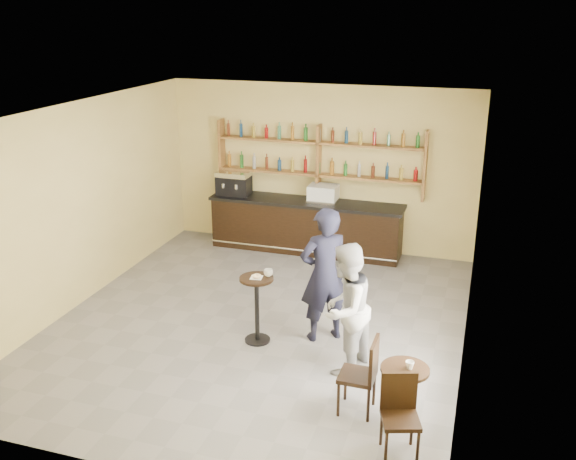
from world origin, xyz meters
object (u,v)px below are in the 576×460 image
(espresso_machine, at_px, (234,183))
(cafe_table, at_px, (403,395))
(pastry_case, at_px, (323,194))
(chair_south, at_px, (400,419))
(chair_west, at_px, (357,375))
(patron_second, at_px, (345,308))
(man_main, at_px, (324,275))
(bar_counter, at_px, (306,226))
(pedestal_table, at_px, (257,310))

(espresso_machine, relative_size, cafe_table, 0.91)
(cafe_table, bearing_deg, pastry_case, 114.46)
(chair_south, bearing_deg, espresso_machine, 108.50)
(espresso_machine, xyz_separation_m, chair_west, (3.53, -4.91, -0.77))
(espresso_machine, bearing_deg, chair_south, -56.34)
(chair_south, bearing_deg, patron_second, 103.97)
(patron_second, bearing_deg, man_main, -131.02)
(cafe_table, bearing_deg, man_main, 129.78)
(espresso_machine, distance_m, pastry_case, 1.83)
(man_main, distance_m, cafe_table, 2.24)
(chair_south, bearing_deg, bar_counter, 97.27)
(chair_south, bearing_deg, pastry_case, 94.40)
(bar_counter, height_order, chair_south, bar_counter)
(pedestal_table, bearing_deg, cafe_table, -29.51)
(cafe_table, relative_size, patron_second, 0.40)
(espresso_machine, xyz_separation_m, patron_second, (3.18, -4.03, -0.37))
(espresso_machine, xyz_separation_m, pedestal_table, (1.83, -3.68, -0.76))
(cafe_table, relative_size, chair_south, 0.78)
(espresso_machine, distance_m, chair_south, 6.97)
(patron_second, bearing_deg, bar_counter, -141.20)
(bar_counter, relative_size, pastry_case, 6.78)
(bar_counter, xyz_separation_m, pedestal_table, (0.34, -3.68, -0.02))
(chair_west, bearing_deg, pastry_case, -160.25)
(bar_counter, bearing_deg, pedestal_table, -84.78)
(chair_south, bearing_deg, man_main, 104.21)
(pastry_case, xyz_separation_m, pedestal_table, (0.00, -3.68, -0.69))
(bar_counter, height_order, patron_second, patron_second)
(espresso_machine, height_order, man_main, man_main)
(pedestal_table, relative_size, man_main, 0.50)
(pedestal_table, relative_size, cafe_table, 1.40)
(cafe_table, bearing_deg, pedestal_table, 150.49)
(bar_counter, bearing_deg, cafe_table, -62.43)
(pedestal_table, bearing_deg, bar_counter, 95.22)
(espresso_machine, distance_m, man_main, 4.28)
(espresso_machine, bearing_deg, pedestal_table, -66.55)
(espresso_machine, relative_size, chair_west, 0.67)
(cafe_table, height_order, chair_south, chair_south)
(espresso_machine, relative_size, pedestal_table, 0.65)
(chair_south, bearing_deg, cafe_table, 76.64)
(espresso_machine, xyz_separation_m, chair_south, (4.13, -5.56, -0.80))
(pastry_case, xyz_separation_m, patron_second, (1.35, -4.03, -0.31))
(bar_counter, relative_size, espresso_machine, 5.87)
(pastry_case, height_order, pedestal_table, pastry_case)
(pastry_case, relative_size, chair_south, 0.62)
(pastry_case, relative_size, cafe_table, 0.79)
(espresso_machine, height_order, chair_south, espresso_machine)
(pastry_case, distance_m, man_main, 3.43)
(man_main, distance_m, chair_west, 1.87)
(pedestal_table, xyz_separation_m, patron_second, (1.35, -0.35, 0.39))
(bar_counter, height_order, pedestal_table, bar_counter)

